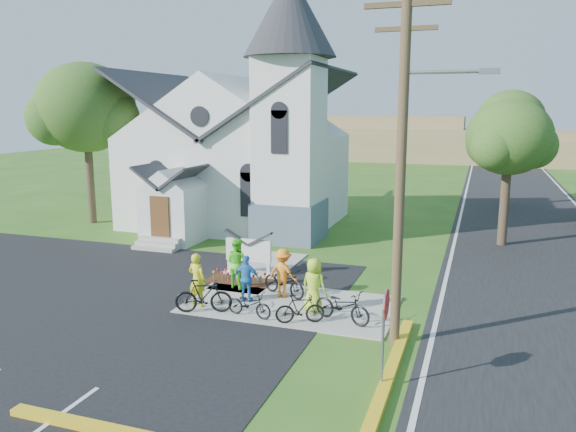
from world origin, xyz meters
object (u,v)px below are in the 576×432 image
at_px(utility_pole, 404,154).
at_px(bike_0, 249,304).
at_px(cyclist_3, 283,273).
at_px(bike_1, 204,296).
at_px(bike_2, 284,282).
at_px(bike_4, 342,306).
at_px(church_sign, 249,251).
at_px(cyclist_2, 247,279).
at_px(stop_sign, 385,317).
at_px(bike_3, 300,309).
at_px(cyclist_0, 197,280).
at_px(cyclist_4, 314,285).
at_px(cyclist_1, 237,263).

relative_size(utility_pole, bike_0, 6.28).
bearing_deg(cyclist_3, bike_0, 92.77).
bearing_deg(bike_1, utility_pole, -112.74).
bearing_deg(bike_0, bike_2, 0.27).
distance_m(bike_2, bike_4, 3.08).
distance_m(church_sign, cyclist_2, 3.19).
relative_size(stop_sign, bike_3, 1.62).
height_order(utility_pole, bike_3, utility_pole).
distance_m(church_sign, bike_3, 5.55).
relative_size(bike_2, cyclist_3, 1.11).
xyz_separation_m(cyclist_0, cyclist_4, (3.84, 0.77, -0.01)).
height_order(cyclist_0, bike_1, cyclist_0).
height_order(utility_pole, cyclist_3, utility_pole).
bearing_deg(bike_2, bike_1, 166.49).
bearing_deg(stop_sign, bike_3, 134.64).
bearing_deg(cyclist_4, bike_1, 36.06).
bearing_deg(bike_2, bike_0, -164.45).
xyz_separation_m(bike_0, bike_3, (1.69, 0.01, 0.04)).
bearing_deg(bike_4, bike_0, 119.25).
height_order(utility_pole, cyclist_0, utility_pole).
xyz_separation_m(stop_sign, bike_1, (-6.35, 3.00, -1.17)).
height_order(stop_sign, cyclist_4, stop_sign).
bearing_deg(bike_3, church_sign, 15.91).
relative_size(cyclist_1, cyclist_3, 1.09).
distance_m(cyclist_0, cyclist_3, 3.02).
bearing_deg(cyclist_1, stop_sign, 159.75).
height_order(church_sign, utility_pole, utility_pole).
height_order(cyclist_0, bike_0, cyclist_0).
bearing_deg(cyclist_1, bike_1, 112.41).
relative_size(bike_0, cyclist_3, 0.92).
xyz_separation_m(church_sign, bike_2, (2.20, -1.96, -0.48)).
distance_m(stop_sign, cyclist_2, 7.08).
height_order(bike_2, bike_3, bike_2).
distance_m(utility_pole, bike_3, 5.78).
height_order(bike_0, bike_3, bike_3).
relative_size(bike_0, bike_4, 0.81).
xyz_separation_m(utility_pole, cyclist_3, (-4.38, 2.65, -4.49)).
bearing_deg(bike_1, cyclist_2, -52.18).
relative_size(utility_pole, bike_2, 5.24).
relative_size(bike_1, cyclist_3, 1.08).
bearing_deg(bike_4, cyclist_0, 110.73).
relative_size(cyclist_3, bike_3, 1.12).
xyz_separation_m(utility_pole, bike_1, (-6.28, 0.30, -4.79)).
xyz_separation_m(church_sign, bike_1, (0.29, -4.40, -0.42)).
xyz_separation_m(bike_2, cyclist_3, (-0.01, -0.09, 0.36)).
bearing_deg(church_sign, bike_2, -41.73).
distance_m(bike_0, cyclist_4, 2.18).
bearing_deg(church_sign, utility_pole, -35.60).
bearing_deg(cyclist_1, bike_3, 163.35).
bearing_deg(cyclist_4, bike_0, 47.31).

